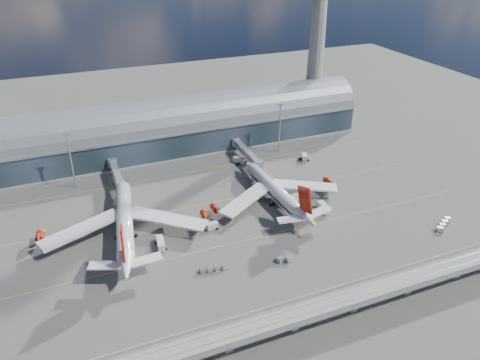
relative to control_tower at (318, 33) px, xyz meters
name	(u,v)px	position (x,y,z in m)	size (l,w,h in m)	color
ground	(226,228)	(-85.00, -83.00, -51.64)	(500.00, 500.00, 0.00)	#474744
taxi_lines	(207,201)	(-85.00, -60.89, -51.63)	(200.00, 80.12, 0.01)	gold
terminal	(171,129)	(-85.00, -5.01, -40.30)	(200.00, 30.00, 28.00)	#1F2C33
control_tower	(318,33)	(0.00, 0.00, 0.00)	(19.00, 19.00, 103.00)	gray
guideway	(294,315)	(-85.00, -138.00, -46.34)	(220.00, 8.50, 7.20)	gray
floodlight_mast_left	(71,160)	(-135.00, -28.00, -38.00)	(3.00, 0.70, 25.70)	gray
floodlight_mast_right	(280,127)	(-35.00, -28.00, -38.00)	(3.00, 0.70, 25.70)	gray
airliner_left	(124,223)	(-121.03, -73.51, -45.85)	(63.04, 66.34, 20.24)	white
airliner_right	(276,192)	(-58.50, -72.41, -46.75)	(56.75, 59.31, 18.83)	white
jet_bridge_left	(116,172)	(-117.19, -29.88, -46.46)	(4.40, 28.00, 7.25)	gray
jet_bridge_right	(246,152)	(-55.07, -31.82, -46.46)	(4.40, 32.00, 7.25)	gray
service_truck_0	(161,243)	(-110.72, -85.34, -50.03)	(3.30, 7.72, 3.10)	#BCBCB7
service_truck_1	(212,226)	(-89.79, -81.41, -50.31)	(4.78, 2.76, 2.63)	#BCBCB7
service_truck_2	(296,197)	(-50.00, -74.66, -50.07)	(8.66, 4.68, 3.02)	#BCBCB7
service_truck_3	(324,208)	(-43.91, -86.50, -49.97)	(2.92, 6.80, 3.26)	#BCBCB7
service_truck_4	(304,157)	(-27.69, -41.72, -50.16)	(4.16, 5.55, 2.92)	#BCBCB7
service_truck_5	(239,160)	(-58.79, -32.81, -50.12)	(5.63, 6.26, 2.96)	#BCBCB7
cargo_train_0	(285,259)	(-73.30, -109.62, -50.68)	(5.67, 3.31, 1.84)	gray
cargo_train_1	(214,269)	(-97.52, -104.88, -50.78)	(9.96, 3.16, 1.64)	gray
cargo_train_2	(444,224)	(-6.99, -113.56, -50.67)	(10.60, 6.94, 1.86)	gray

